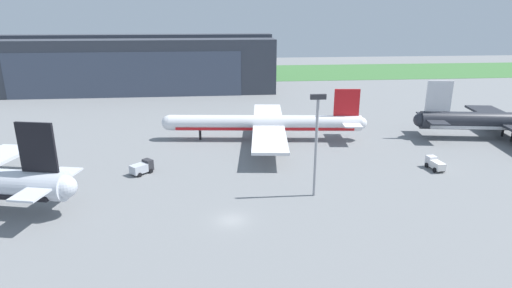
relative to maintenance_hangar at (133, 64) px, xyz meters
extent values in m
plane|color=slate|center=(32.12, -108.84, -9.75)|extent=(440.00, 440.00, 0.00)
cube|color=#3F733A|center=(32.12, 41.74, -9.71)|extent=(440.00, 56.00, 0.08)
cube|color=#383D47|center=(0.00, 0.09, -0.14)|extent=(104.09, 31.76, 19.22)
cube|color=#424C60|center=(0.00, -15.94, -2.06)|extent=(79.11, 0.30, 15.37)
cube|color=#383D47|center=(0.00, 0.09, 10.07)|extent=(104.09, 7.62, 1.20)
sphere|color=#282B33|center=(77.78, -72.10, -5.50)|extent=(3.25, 3.25, 3.25)
cube|color=silver|center=(81.23, -72.68, 0.12)|extent=(5.66, 1.33, 7.07)
cube|color=#282B33|center=(79.85, -75.60, -5.09)|extent=(4.83, 6.39, 0.28)
cube|color=#282B33|center=(80.88, -69.46, -5.09)|extent=(4.83, 6.39, 0.28)
cube|color=#282B33|center=(100.07, -65.81, -6.02)|extent=(9.77, 18.39, 0.56)
cylinder|color=gray|center=(100.63, -67.32, -7.47)|extent=(4.28, 2.91, 2.29)
cylinder|color=black|center=(97.22, -77.56, -8.66)|extent=(0.56, 0.56, 2.17)
cylinder|color=black|center=(97.94, -73.26, -8.66)|extent=(0.56, 0.56, 2.17)
cylinder|color=silver|center=(41.44, -70.35, -5.75)|extent=(44.03, 8.38, 3.57)
sphere|color=silver|center=(19.62, -67.93, -5.75)|extent=(3.43, 3.43, 3.43)
sphere|color=silver|center=(63.26, -72.76, -5.75)|extent=(2.78, 2.78, 2.78)
cube|color=red|center=(41.44, -70.35, -6.73)|extent=(40.54, 8.03, 0.62)
cube|color=red|center=(59.77, -72.38, -0.94)|extent=(5.72, 1.03, 6.07)
cube|color=silver|center=(60.94, -69.79, -5.40)|extent=(4.48, 5.40, 0.28)
cube|color=silver|center=(60.34, -75.16, -5.40)|extent=(4.48, 5.40, 0.28)
cube|color=silver|center=(43.51, -59.61, -6.20)|extent=(9.16, 20.49, 0.56)
cube|color=silver|center=(41.11, -81.28, -6.20)|extent=(9.16, 20.49, 0.56)
cylinder|color=gray|center=(42.54, -61.10, -7.48)|extent=(3.59, 2.32, 1.96)
cylinder|color=gray|center=(40.49, -79.61, -7.48)|extent=(3.59, 2.32, 1.96)
cylinder|color=black|center=(26.60, -68.71, -8.64)|extent=(0.56, 0.56, 2.21)
cylinder|color=black|center=(43.39, -68.68, -8.64)|extent=(0.56, 0.56, 2.21)
cylinder|color=black|center=(42.98, -72.41, -8.64)|extent=(0.56, 0.56, 2.21)
sphere|color=silver|center=(8.78, -105.26, -5.20)|extent=(3.31, 3.31, 3.31)
cube|color=black|center=(5.51, -104.49, 0.53)|extent=(5.40, 1.64, 7.21)
cube|color=silver|center=(7.06, -101.60, -4.77)|extent=(5.03, 6.64, 0.28)
cube|color=silver|center=(5.60, -107.76, -4.77)|extent=(5.03, 6.64, 0.28)
cube|color=#2D2D33|center=(17.60, -88.34, -8.39)|extent=(2.25, 2.25, 1.94)
cube|color=#B7BCC6|center=(16.17, -89.76, -8.61)|extent=(3.40, 3.39, 1.51)
cylinder|color=black|center=(18.22, -89.24, -9.36)|extent=(0.73, 0.73, 0.77)
cylinder|color=black|center=(16.70, -87.72, -9.36)|extent=(0.73, 0.73, 0.77)
cylinder|color=black|center=(16.49, -90.95, -9.36)|extent=(0.73, 0.73, 0.77)
cylinder|color=black|center=(14.98, -89.43, -9.36)|extent=(0.73, 0.73, 0.77)
cube|color=silver|center=(70.81, -91.27, -8.42)|extent=(1.77, 1.70, 1.76)
cube|color=white|center=(71.00, -93.43, -8.64)|extent=(1.88, 2.91, 1.30)
cylinder|color=black|center=(71.72, -91.27, -9.29)|extent=(0.34, 0.93, 0.91)
cylinder|color=black|center=(69.91, -91.44, -9.29)|extent=(0.34, 0.93, 0.91)
cylinder|color=black|center=(71.95, -93.86, -9.29)|extent=(0.34, 0.93, 0.91)
cylinder|color=black|center=(70.15, -94.03, -9.29)|extent=(0.34, 0.93, 0.91)
cylinder|color=#99999E|center=(45.70, -101.76, -1.90)|extent=(0.44, 0.44, 15.70)
cube|color=#333338|center=(45.70, -101.76, 6.35)|extent=(2.40, 0.50, 0.80)
camera|label=1|loc=(30.36, -162.18, 18.41)|focal=29.30mm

